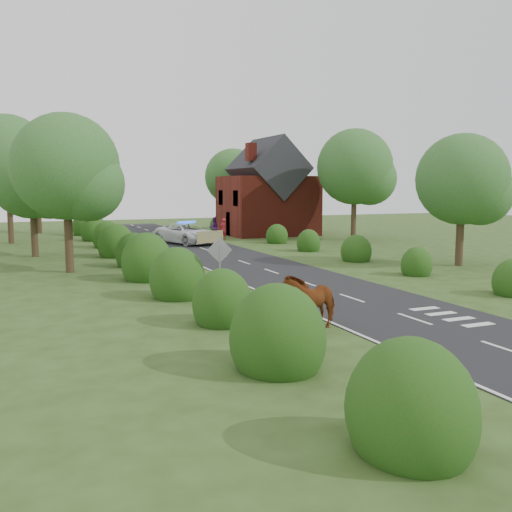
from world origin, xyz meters
name	(u,v)px	position (x,y,z in m)	size (l,w,h in m)	color
ground	(352,299)	(0.00, 0.00, 0.00)	(120.00, 120.00, 0.00)	#2F4318
road	(227,257)	(0.00, 15.00, 0.01)	(6.00, 70.00, 0.02)	black
road_markings	(214,262)	(-1.60, 12.93, 0.03)	(4.96, 70.00, 0.01)	white
hedgerow_left	(136,256)	(-6.51, 11.69, 0.75)	(2.75, 50.41, 3.00)	#1A4C18
hedgerow_right	(346,250)	(6.60, 11.21, 0.55)	(2.10, 45.78, 2.10)	#1A4C18
tree_left_a	(71,171)	(-9.75, 11.86, 5.34)	(5.74, 5.60, 8.38)	#332316
tree_left_b	(36,179)	(-11.25, 19.86, 5.04)	(5.74, 5.60, 8.07)	#332316
tree_left_c	(11,161)	(-12.70, 29.83, 6.53)	(6.97, 6.80, 10.22)	#332316
tree_left_d	(40,175)	(-10.23, 39.85, 5.64)	(6.15, 6.00, 8.89)	#332316
tree_right_a	(467,183)	(11.23, 5.87, 4.74)	(5.33, 5.20, 7.56)	#332316
tree_right_b	(359,170)	(14.29, 21.84, 5.94)	(6.56, 6.40, 9.40)	#332316
tree_right_c	(236,179)	(9.27, 37.85, 5.34)	(6.15, 6.00, 8.58)	#332316
road_sign	(220,259)	(-5.00, 2.00, 1.65)	(1.06, 0.08, 2.53)	gray
house	(267,195)	(9.49, 30.00, 3.79)	(8.00, 7.40, 9.17)	maroon
cow	(310,305)	(-3.86, -3.58, 0.75)	(1.12, 2.12, 1.50)	maroon
police_van	(187,233)	(-0.06, 24.26, 0.83)	(4.59, 6.55, 1.81)	white
pedestrian_red	(223,229)	(3.84, 26.56, 0.92)	(0.67, 0.44, 1.84)	#B01C2B
pedestrian_purple	(214,227)	(3.67, 28.61, 0.91)	(0.89, 0.69, 1.83)	#521A6B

